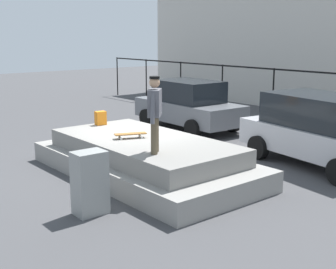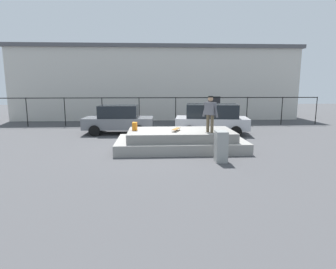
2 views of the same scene
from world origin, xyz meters
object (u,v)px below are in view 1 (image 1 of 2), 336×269
Objects in this scene: car_silver_hatchback_mid at (325,129)px; utility_box at (90,183)px; skateboard at (130,134)px; car_grey_sedan_near at (189,105)px; skateboarder at (155,109)px; backpack at (101,118)px.

utility_box is at bearing -98.54° from car_silver_hatchback_mid.
car_grey_sedan_near reaches higher than skateboard.
skateboarder is 2.04m from utility_box.
utility_box is at bearing -55.00° from car_grey_sedan_near.
skateboarder is 6.94m from car_grey_sedan_near.
backpack is (-1.89, 0.33, 0.09)m from skateboard.
car_silver_hatchback_mid is at bearing -41.94° from backpack.
car_grey_sedan_near is at bearing 22.33° from backpack.
skateboarder is 2.04× the size of skateboard.
car_silver_hatchback_mid reaches higher than backpack.
skateboarder reaches higher than car_silver_hatchback_mid.
skateboard is 4.96m from car_silver_hatchback_mid.
skateboarder is at bearing 95.17° from utility_box.
skateboarder is at bearing -15.39° from skateboard.
car_silver_hatchback_mid is (4.42, 3.93, -0.12)m from backpack.
utility_box reaches higher than skateboard.
car_grey_sedan_near is (-1.25, 4.37, -0.20)m from backpack.
skateboarder is 1.73m from skateboard.
skateboard is 0.18× the size of car_grey_sedan_near.
car_grey_sedan_near reaches higher than utility_box.
skateboard is 5.66m from car_grey_sedan_near.
car_silver_hatchback_mid reaches higher than skateboard.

